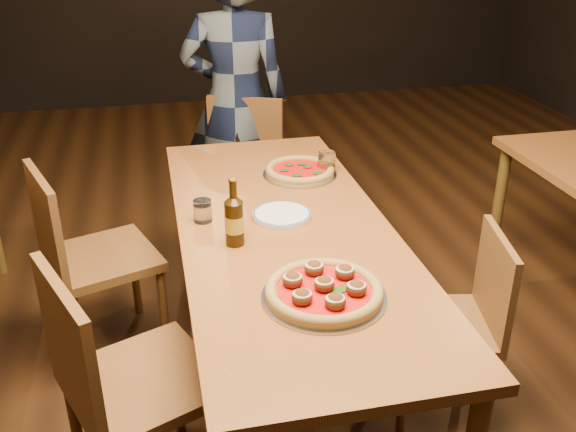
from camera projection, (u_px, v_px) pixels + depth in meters
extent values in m
plane|color=black|center=(286.00, 382.00, 2.77)|extent=(9.00, 9.00, 0.00)
cube|color=brown|center=(285.00, 232.00, 2.45)|extent=(0.80, 2.00, 0.04)
cylinder|color=brown|center=(185.00, 221.00, 3.37)|extent=(0.06, 0.06, 0.71)
cylinder|color=brown|center=(310.00, 209.00, 3.51)|extent=(0.06, 0.06, 0.71)
cylinder|color=brown|center=(498.00, 207.00, 3.53)|extent=(0.06, 0.06, 0.71)
cylinder|color=#B7B7BF|center=(324.00, 297.00, 2.00)|extent=(0.39, 0.39, 0.01)
cylinder|color=tan|center=(324.00, 293.00, 1.99)|extent=(0.37, 0.37, 0.02)
torus|color=tan|center=(324.00, 290.00, 1.99)|extent=(0.37, 0.37, 0.04)
cylinder|color=red|center=(324.00, 290.00, 1.99)|extent=(0.29, 0.29, 0.00)
cylinder|color=#B7B7BF|center=(300.00, 174.00, 2.91)|extent=(0.34, 0.34, 0.01)
cylinder|color=tan|center=(300.00, 172.00, 2.90)|extent=(0.31, 0.31, 0.02)
torus|color=tan|center=(300.00, 170.00, 2.90)|extent=(0.31, 0.31, 0.04)
cylinder|color=red|center=(300.00, 169.00, 2.90)|extent=(0.24, 0.24, 0.00)
cylinder|color=white|center=(282.00, 215.00, 2.51)|extent=(0.23, 0.23, 0.02)
cylinder|color=black|center=(234.00, 223.00, 2.28)|extent=(0.07, 0.07, 0.17)
cylinder|color=black|center=(233.00, 192.00, 2.23)|extent=(0.03, 0.03, 0.08)
cylinder|color=gold|center=(234.00, 223.00, 2.28)|extent=(0.07, 0.07, 0.06)
cylinder|color=white|center=(203.00, 211.00, 2.47)|extent=(0.07, 0.07, 0.09)
cylinder|color=#924F10|center=(327.00, 163.00, 2.91)|extent=(0.08, 0.08, 0.10)
imported|color=black|center=(235.00, 102.00, 3.67)|extent=(0.67, 0.50, 1.68)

